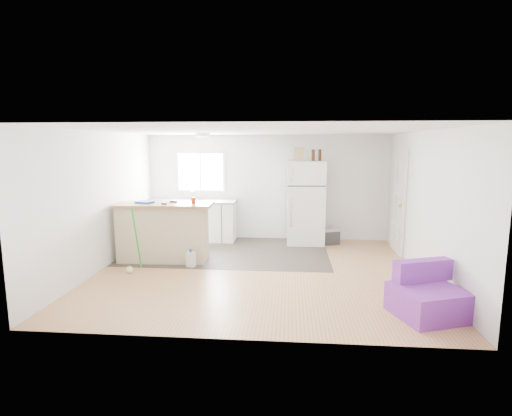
{
  "coord_description": "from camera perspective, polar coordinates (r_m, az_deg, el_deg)",
  "views": [
    {
      "loc": [
        0.52,
        -6.66,
        2.16
      ],
      "look_at": [
        -0.1,
        0.7,
        1.0
      ],
      "focal_mm": 28.0,
      "sensor_mm": 36.0,
      "label": 1
    }
  ],
  "objects": [
    {
      "name": "tool_a",
      "position": [
        7.67,
        -11.71,
        0.9
      ],
      "size": [
        0.14,
        0.06,
        0.03
      ],
      "primitive_type": "cube",
      "rotation": [
        0.0,
        0.0,
        -0.07
      ],
      "color": "black",
      "rests_on": "peninsula"
    },
    {
      "name": "bottle_left",
      "position": [
        8.66,
        8.17,
        7.47
      ],
      "size": [
        0.09,
        0.09,
        0.25
      ],
      "primitive_type": "cylinder",
      "rotation": [
        0.0,
        0.0,
        0.3
      ],
      "color": "#381B0A",
      "rests_on": "refrigerator"
    },
    {
      "name": "tool_b",
      "position": [
        7.45,
        -13.0,
        0.6
      ],
      "size": [
        0.11,
        0.08,
        0.03
      ],
      "primitive_type": "cube",
      "rotation": [
        0.0,
        0.0,
        -0.42
      ],
      "color": "black",
      "rests_on": "peninsula"
    },
    {
      "name": "peninsula",
      "position": [
        7.71,
        -13.1,
        -3.32
      ],
      "size": [
        1.81,
        0.76,
        1.1
      ],
      "rotation": [
        0.0,
        0.0,
        0.04
      ],
      "color": "#C2AF8C",
      "rests_on": "floor"
    },
    {
      "name": "cardboard_box",
      "position": [
        8.7,
        6.19,
        7.68
      ],
      "size": [
        0.2,
        0.11,
        0.3
      ],
      "primitive_type": "cube",
      "rotation": [
        0.0,
        0.0,
        -0.03
      ],
      "color": "tan",
      "rests_on": "refrigerator"
    },
    {
      "name": "room",
      "position": [
        6.75,
        0.38,
        0.76
      ],
      "size": [
        5.51,
        5.01,
        2.41
      ],
      "color": "#A97147",
      "rests_on": "ground"
    },
    {
      "name": "refrigerator",
      "position": [
        8.86,
        7.09,
        0.79
      ],
      "size": [
        0.82,
        0.78,
        1.83
      ],
      "rotation": [
        0.0,
        0.0,
        0.02
      ],
      "color": "white",
      "rests_on": "floor"
    },
    {
      "name": "window",
      "position": [
        9.4,
        -7.91,
        5.13
      ],
      "size": [
        1.18,
        0.06,
        0.98
      ],
      "color": "white",
      "rests_on": "back_wall"
    },
    {
      "name": "cleaner_jug",
      "position": [
        7.3,
        -9.28,
        -7.22
      ],
      "size": [
        0.17,
        0.14,
        0.33
      ],
      "rotation": [
        0.0,
        0.0,
        -0.28
      ],
      "color": "silver",
      "rests_on": "floor"
    },
    {
      "name": "cooler",
      "position": [
        8.98,
        10.23,
        -3.93
      ],
      "size": [
        0.55,
        0.46,
        0.36
      ],
      "rotation": [
        0.0,
        0.0,
        0.35
      ],
      "color": "#2C2C2E",
      "rests_on": "floor"
    },
    {
      "name": "mop",
      "position": [
        7.19,
        -17.31,
        -7.03
      ],
      "size": [
        0.19,
        0.32,
        1.15
      ],
      "rotation": [
        0.0,
        0.0,
        -0.03
      ],
      "color": "green",
      "rests_on": "floor"
    },
    {
      "name": "interior_door",
      "position": [
        8.58,
        19.69,
        0.76
      ],
      "size": [
        0.11,
        0.92,
        2.1
      ],
      "color": "white",
      "rests_on": "right_wall"
    },
    {
      "name": "purple_seat",
      "position": [
        5.67,
        23.29,
        -11.59
      ],
      "size": [
        1.01,
        1.0,
        0.66
      ],
      "rotation": [
        0.0,
        0.0,
        0.34
      ],
      "color": "purple",
      "rests_on": "floor"
    },
    {
      "name": "ceiling_fixture",
      "position": [
        8.05,
        -7.61,
        10.29
      ],
      "size": [
        0.3,
        0.3,
        0.07
      ],
      "primitive_type": "cylinder",
      "color": "white",
      "rests_on": "ceiling"
    },
    {
      "name": "vinyl_zone",
      "position": [
        8.3,
        -3.97,
        -6.16
      ],
      "size": [
        4.05,
        2.5,
        0.0
      ],
      "primitive_type": "cube",
      "color": "#2E2823",
      "rests_on": "floor"
    },
    {
      "name": "bottle_right",
      "position": [
        8.8,
        9.1,
        7.47
      ],
      "size": [
        0.09,
        0.09,
        0.25
      ],
      "primitive_type": "cylinder",
      "rotation": [
        0.0,
        0.0,
        -0.43
      ],
      "color": "#381B0A",
      "rests_on": "refrigerator"
    },
    {
      "name": "blue_tray",
      "position": [
        7.71,
        -15.62,
        0.81
      ],
      "size": [
        0.36,
        0.31,
        0.04
      ],
      "primitive_type": "cube",
      "rotation": [
        0.0,
        0.0,
        -0.37
      ],
      "color": "#1433BD",
      "rests_on": "peninsula"
    },
    {
      "name": "red_cup",
      "position": [
        7.44,
        -8.92,
        1.07
      ],
      "size": [
        0.1,
        0.1,
        0.12
      ],
      "primitive_type": "cylinder",
      "rotation": [
        0.0,
        0.0,
        -0.21
      ],
      "color": "red",
      "rests_on": "peninsula"
    },
    {
      "name": "kitchen_cabinets",
      "position": [
        9.28,
        -9.2,
        -1.68
      ],
      "size": [
        2.06,
        0.64,
        1.2
      ],
      "rotation": [
        0.0,
        0.0,
        -0.0
      ],
      "color": "white",
      "rests_on": "floor"
    }
  ]
}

